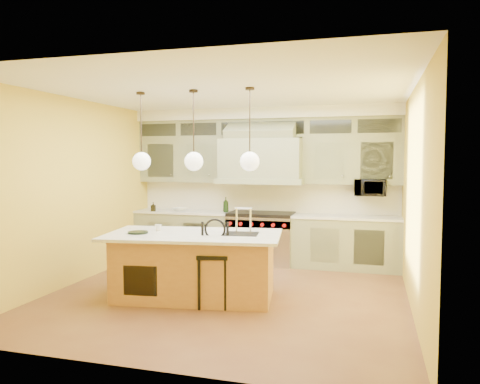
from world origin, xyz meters
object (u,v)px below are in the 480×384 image
(range, at_px, (261,238))
(counter_stool, at_px, (214,257))
(kitchen_island, at_px, (195,265))
(microwave, at_px, (370,188))

(range, relative_size, counter_stool, 1.04)
(kitchen_island, relative_size, counter_stool, 2.22)
(counter_stool, bearing_deg, range, 77.17)
(range, height_order, microwave, microwave)
(kitchen_island, relative_size, microwave, 4.71)
(range, xyz_separation_m, counter_stool, (-0.02, -2.66, 0.17))
(microwave, bearing_deg, counter_stool, -125.53)
(counter_stool, distance_m, microwave, 3.49)
(kitchen_island, height_order, microwave, microwave)
(range, bearing_deg, kitchen_island, -99.35)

